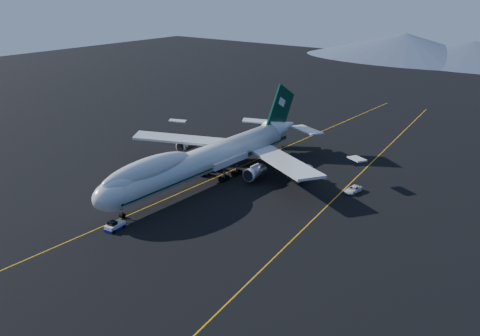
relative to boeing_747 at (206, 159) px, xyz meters
The scene contains 6 objects.
ground 5.81m from the boeing_747, 90.00° to the right, with size 500.00×500.00×0.00m, color black.
taxiway_line_main 5.80m from the boeing_747, 90.00° to the right, with size 0.25×220.00×0.01m, color #D8990C.
taxiway_line_side 32.14m from the boeing_747, 18.38° to the left, with size 0.25×200.00×0.01m, color #D8990C.
boeing_747 is the anchor object (origin of this frame).
pushback_tug 31.55m from the boeing_747, 84.47° to the right, with size 2.77×4.40×1.83m.
service_van 35.57m from the boeing_747, 26.00° to the left, with size 2.42×5.26×1.46m, color white.
Camera 1 is at (80.84, -91.66, 46.89)m, focal length 40.00 mm.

